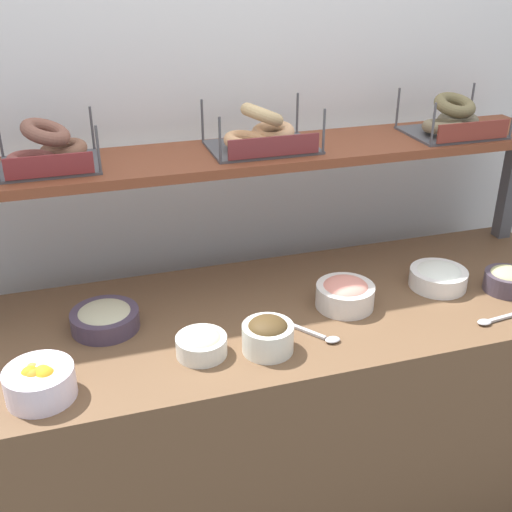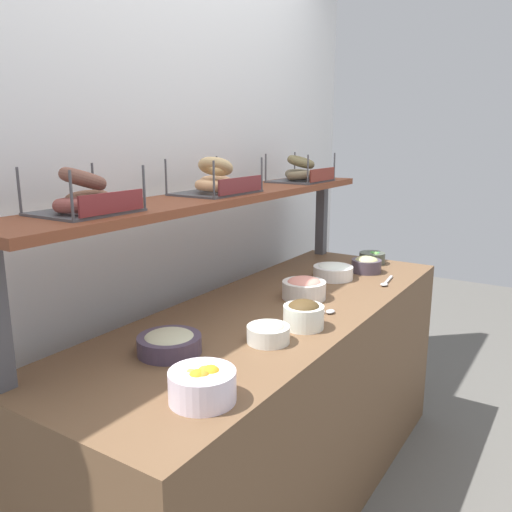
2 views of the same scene
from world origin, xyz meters
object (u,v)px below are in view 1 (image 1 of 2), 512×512
Objects in this scene: bagel_basket_poppy at (453,121)px; bagel_basket_cinnamon_raisin at (48,151)px; bowl_chocolate_spread at (268,335)px; bowl_scallion_spread at (201,344)px; serving_spoon_near_plate at (321,335)px; bowl_lox_spread at (345,293)px; bagel_basket_plain at (261,134)px; bowl_fruit_salad at (40,382)px; bowl_tuna_salad at (105,318)px; serving_spoon_by_edge at (495,319)px; bowl_hummus at (507,279)px; bowl_cream_cheese at (438,276)px.

bagel_basket_cinnamon_raisin is at bearing 178.44° from bagel_basket_poppy.
bagel_basket_poppy is at bearing 28.95° from bowl_chocolate_spread.
serving_spoon_near_plate is (0.34, -0.02, -0.03)m from bowl_scallion_spread.
bagel_basket_cinnamon_raisin is at bearing 137.23° from bowl_chocolate_spread.
bowl_scallion_spread is (-0.18, 0.04, -0.02)m from bowl_chocolate_spread.
bowl_lox_spread is 0.59× the size of bagel_basket_poppy.
bagel_basket_plain is 1.10× the size of bagel_basket_poppy.
bagel_basket_plain reaches higher than bowl_fruit_salad.
bagel_basket_cinnamon_raisin reaches higher than bagel_basket_poppy.
bowl_scallion_spread is 0.69m from bagel_basket_plain.
bowl_scallion_spread is 0.34m from serving_spoon_near_plate.
bagel_basket_poppy reaches higher than bowl_tuna_salad.
bowl_tuna_salad is 1.15m from serving_spoon_by_edge.
bagel_basket_cinnamon_raisin is 0.64m from bagel_basket_plain.
serving_spoon_near_plate is at bearing -3.32° from bowl_scallion_spread.
serving_spoon_by_edge is at bearing -134.42° from bowl_hummus.
bagel_basket_poppy reaches higher than bowl_fruit_salad.
bowl_tuna_salad is 0.73m from bowl_lox_spread.
bowl_fruit_salad reaches higher than bowl_lox_spread.
serving_spoon_near_plate is 0.49× the size of bagel_basket_poppy.
bowl_scallion_spread is at bearing -165.89° from bowl_lox_spread.
bagel_basket_cinnamon_raisin reaches higher than bowl_cream_cheese.
bagel_basket_poppy is (0.67, -0.03, -0.00)m from bagel_basket_plain.
serving_spoon_by_edge is 0.60× the size of bagel_basket_poppy.
serving_spoon_by_edge is at bearing -7.98° from serving_spoon_near_plate.
serving_spoon_near_plate is at bearing -146.06° from bagel_basket_poppy.
bowl_scallion_spread is 0.42× the size of bagel_basket_plain.
bowl_hummus is at bearing -27.54° from bagel_basket_plain.
bagel_basket_cinnamon_raisin is (-0.68, 0.46, 0.47)m from serving_spoon_near_plate.
bowl_fruit_salad is 0.42m from bowl_scallion_spread.
serving_spoon_near_plate is 0.44× the size of bagel_basket_plain.
bagel_basket_plain reaches higher than bowl_tuna_salad.
bagel_basket_plain is (0.31, 0.43, 0.44)m from bowl_scallion_spread.
bowl_chocolate_spread is at bearing -164.27° from bowl_cream_cheese.
bowl_hummus is (0.20, -0.09, 0.00)m from bowl_cream_cheese.
bowl_scallion_spread is at bearing -125.24° from bagel_basket_plain.
serving_spoon_by_edge is at bearing -4.87° from bowl_chocolate_spread.
bowl_lox_spread is at bearing 27.33° from bowl_chocolate_spread.
bowl_tuna_salad is at bearing 164.62° from serving_spoon_by_edge.
bagel_basket_cinnamon_raisin is at bearing 179.32° from bagel_basket_plain.
bagel_basket_plain reaches higher than serving_spoon_by_edge.
bowl_hummus is at bearing 3.30° from bowl_scallion_spread.
bagel_basket_poppy is at bearing 29.92° from bowl_lox_spread.
serving_spoon_near_plate is (0.76, 0.04, -0.04)m from bowl_fruit_salad.
bowl_scallion_spread is 1.14m from bagel_basket_poppy.
bowl_fruit_salad reaches higher than serving_spoon_by_edge.
bowl_chocolate_spread is at bearing -11.08° from bowl_scallion_spread.
bowl_fruit_salad is 0.96× the size of bowl_lox_spread.
serving_spoon_near_plate is at bearing -85.28° from bagel_basket_plain.
bowl_tuna_salad is at bearing 172.81° from bowl_lox_spread.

